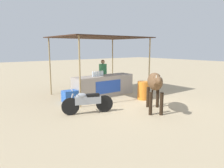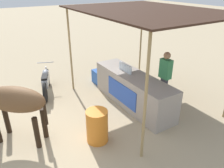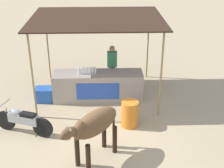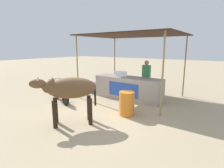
% 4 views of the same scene
% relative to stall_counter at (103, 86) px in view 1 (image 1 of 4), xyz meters
% --- Properties ---
extents(ground_plane, '(60.00, 60.00, 0.00)m').
position_rel_stall_counter_xyz_m(ground_plane, '(0.00, -2.20, -0.48)').
color(ground_plane, tan).
extents(stall_counter, '(3.00, 0.82, 0.96)m').
position_rel_stall_counter_xyz_m(stall_counter, '(0.00, 0.00, 0.00)').
color(stall_counter, '#9E9389').
rests_on(stall_counter, ground).
extents(stall_awning, '(4.20, 3.20, 2.74)m').
position_rel_stall_counter_xyz_m(stall_awning, '(0.00, 0.30, 2.15)').
color(stall_awning, '#382319').
rests_on(stall_awning, ground).
extents(water_bottle_row, '(0.61, 0.07, 0.25)m').
position_rel_stall_counter_xyz_m(water_bottle_row, '(-0.35, -0.05, 0.59)').
color(water_bottle_row, silver).
rests_on(water_bottle_row, stall_counter).
extents(vendor_behind_counter, '(0.34, 0.22, 1.65)m').
position_rel_stall_counter_xyz_m(vendor_behind_counter, '(0.50, 0.75, 0.37)').
color(vendor_behind_counter, '#383842').
rests_on(vendor_behind_counter, ground).
extents(cooler_box, '(0.60, 0.44, 0.48)m').
position_rel_stall_counter_xyz_m(cooler_box, '(-1.81, -0.10, -0.24)').
color(cooler_box, blue).
rests_on(cooler_box, ground).
extents(water_barrel, '(0.50, 0.50, 0.80)m').
position_rel_stall_counter_xyz_m(water_barrel, '(0.94, -1.69, -0.08)').
color(water_barrel, orange).
rests_on(water_barrel, ground).
extents(cow, '(1.48, 1.60, 1.44)m').
position_rel_stall_counter_xyz_m(cow, '(-0.06, -3.23, 0.55)').
color(cow, brown).
rests_on(cow, ground).
extents(motorcycle_parked, '(1.72, 0.80, 0.90)m').
position_rel_stall_counter_xyz_m(motorcycle_parked, '(-2.10, -1.99, -0.05)').
color(motorcycle_parked, black).
rests_on(motorcycle_parked, ground).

